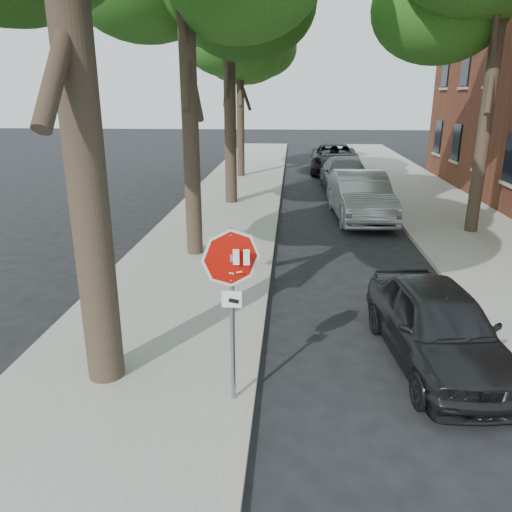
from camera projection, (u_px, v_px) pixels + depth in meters
The scene contains 11 objects.
ground at pixel (281, 407), 7.38m from camera, with size 120.00×120.00×0.00m, color black.
sidewalk_left at pixel (223, 214), 18.91m from camera, with size 4.00×55.00×0.12m, color gray.
sidewalk_right at pixel (452, 218), 18.33m from camera, with size 4.00×55.00×0.12m, color gray.
curb_left at pixel (277, 215), 18.76m from camera, with size 0.12×55.00×0.13m, color #9E9384.
curb_right at pixel (395, 217), 18.47m from camera, with size 0.12×55.00×0.13m, color #9E9384.
stop_sign at pixel (232, 283), 6.79m from camera, with size 0.76×0.34×2.61m.
tree_far at pixel (240, 36), 25.34m from camera, with size 5.29×4.91×9.33m.
car_a at pixel (438, 325), 8.41m from camera, with size 1.64×4.08×1.39m, color black.
car_b at pixel (360, 196), 18.18m from camera, with size 1.81×5.19×1.71m, color #96989E.
car_c at pixel (345, 175), 23.46m from camera, with size 2.15×5.29×1.54m, color #545359.
car_d at pixel (334, 158), 29.02m from camera, with size 2.70×5.85×1.63m, color black.
Camera 1 is at (0.09, -6.33, 4.41)m, focal length 35.00 mm.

